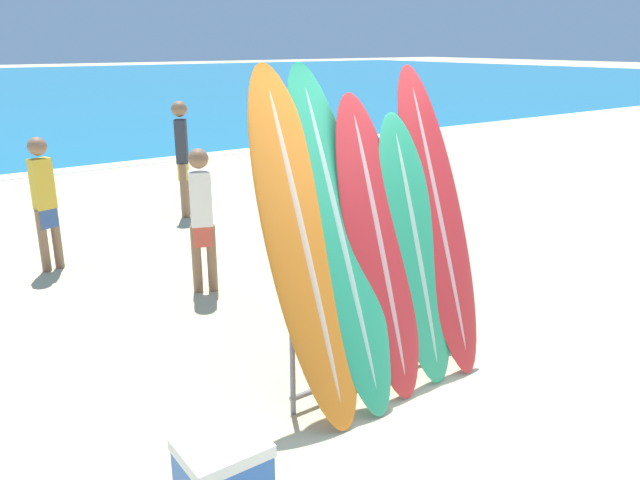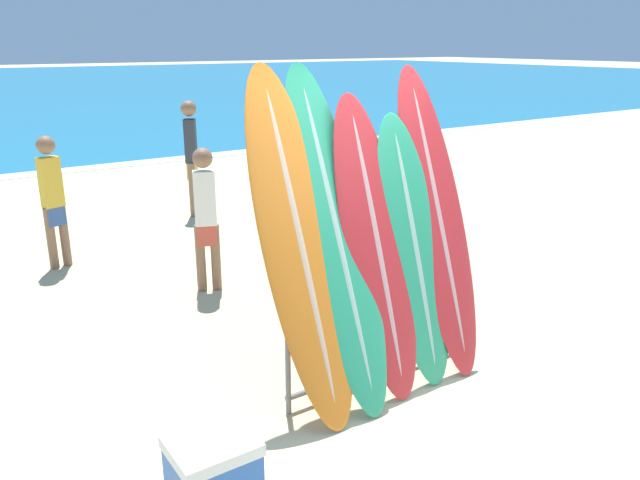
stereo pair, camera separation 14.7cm
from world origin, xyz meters
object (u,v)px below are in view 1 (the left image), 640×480
at_px(surfboard_rack, 381,322).
at_px(person_far_left, 182,155).
at_px(surfboard_slot_4, 438,219).
at_px(surfboard_slot_1, 339,237).
at_px(surfboard_slot_0, 304,245).
at_px(surfboard_slot_3, 415,249).
at_px(cooler_box, 223,473).
at_px(surfboard_slot_2, 378,246).
at_px(person_mid_beach, 293,164).
at_px(person_far_right, 202,215).
at_px(person_near_water, 44,199).

xyz_separation_m(surfboard_rack, person_far_left, (0.79, 5.43, 0.45)).
relative_size(surfboard_slot_4, person_far_left, 1.38).
relative_size(surfboard_slot_1, person_far_left, 1.40).
relative_size(surfboard_slot_0, surfboard_slot_3, 1.19).
height_order(person_far_left, cooler_box, person_far_left).
bearing_deg(surfboard_slot_2, surfboard_rack, -66.55).
height_order(surfboard_slot_1, person_far_left, surfboard_slot_1).
xyz_separation_m(surfboard_slot_0, cooler_box, (-0.99, -0.63, -1.00)).
relative_size(surfboard_rack, surfboard_slot_2, 0.75).
relative_size(surfboard_slot_2, surfboard_slot_3, 1.08).
distance_m(person_mid_beach, person_far_right, 2.55).
relative_size(person_mid_beach, person_far_right, 1.09).
bearing_deg(surfboard_slot_0, surfboard_slot_3, -5.28).
xyz_separation_m(surfboard_slot_2, surfboard_slot_4, (0.66, 0.04, 0.09)).
bearing_deg(surfboard_slot_3, cooler_box, -164.68).
xyz_separation_m(surfboard_rack, surfboard_slot_3, (0.34, 0.01, 0.53)).
xyz_separation_m(person_near_water, person_far_left, (2.25, 1.30, 0.10)).
xyz_separation_m(surfboard_slot_0, surfboard_slot_1, (0.31, 0.00, -0.00)).
xyz_separation_m(surfboard_rack, surfboard_slot_1, (-0.33, 0.10, 0.72)).
distance_m(surfboard_slot_1, person_near_water, 4.21).
distance_m(person_far_left, cooler_box, 6.48).
bearing_deg(person_far_left, surfboard_slot_3, -155.08).
bearing_deg(surfboard_slot_1, surfboard_slot_0, -179.64).
bearing_deg(surfboard_slot_2, surfboard_slot_4, 3.29).
bearing_deg(cooler_box, person_far_left, 67.90).
bearing_deg(cooler_box, person_mid_beach, 52.65).
height_order(person_far_left, person_far_right, person_far_left).
distance_m(person_mid_beach, cooler_box, 5.68).
height_order(surfboard_rack, surfboard_slot_2, surfboard_slot_2).
bearing_deg(person_far_left, cooler_box, -172.43).
height_order(surfboard_slot_2, surfboard_slot_3, surfboard_slot_2).
xyz_separation_m(surfboard_rack, cooler_box, (-1.64, -0.53, -0.29)).
distance_m(surfboard_rack, person_far_left, 5.51).
xyz_separation_m(surfboard_rack, person_far_right, (-0.30, 2.48, 0.34)).
distance_m(surfboard_slot_3, surfboard_slot_4, 0.35).
xyz_separation_m(person_near_water, cooler_box, (-0.17, -4.67, -0.64)).
xyz_separation_m(surfboard_slot_3, person_mid_beach, (1.45, 3.94, -0.11)).
relative_size(person_far_left, cooler_box, 3.68).
xyz_separation_m(person_near_water, person_mid_beach, (3.25, -0.19, 0.07)).
distance_m(surfboard_slot_1, cooler_box, 1.76).
relative_size(person_far_right, cooler_box, 3.26).
bearing_deg(surfboard_slot_2, cooler_box, -160.63).
xyz_separation_m(person_near_water, person_far_right, (1.16, -1.65, -0.01)).
relative_size(surfboard_slot_1, surfboard_slot_3, 1.19).
xyz_separation_m(surfboard_rack, surfboard_slot_0, (-0.64, 0.10, 0.72)).
relative_size(surfboard_slot_1, surfboard_slot_4, 1.02).
distance_m(surfboard_slot_0, cooler_box, 1.55).
relative_size(person_mid_beach, cooler_box, 3.56).
bearing_deg(surfboard_slot_1, cooler_box, -154.11).
bearing_deg(surfboard_slot_0, person_mid_beach, 57.77).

